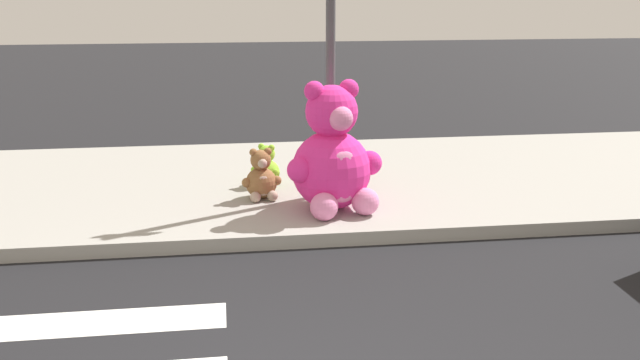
% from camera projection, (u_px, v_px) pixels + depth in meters
% --- Properties ---
extents(sidewalk, '(28.00, 4.40, 0.15)m').
position_uv_depth(sidewalk, '(244.00, 185.00, 9.22)').
color(sidewalk, '#9E9B93').
rests_on(sidewalk, ground_plane).
extents(sign_pole, '(0.56, 0.11, 3.20)m').
position_uv_depth(sign_pole, '(331.00, 51.00, 8.12)').
color(sign_pole, '#4C4C51').
rests_on(sign_pole, sidewalk).
extents(plush_pink_large, '(1.09, 1.02, 1.44)m').
position_uv_depth(plush_pink_large, '(333.00, 159.00, 7.84)').
color(plush_pink_large, '#F22D93').
rests_on(plush_pink_large, sidewalk).
extents(plush_lime, '(0.37, 0.38, 0.53)m').
position_uv_depth(plush_lime, '(266.00, 169.00, 8.88)').
color(plush_lime, '#8CD133').
rests_on(plush_lime, sidewalk).
extents(plush_red, '(0.35, 0.40, 0.52)m').
position_uv_depth(plush_red, '(332.00, 165.00, 9.09)').
color(plush_red, red).
rests_on(plush_red, sidewalk).
extents(plush_brown, '(0.46, 0.42, 0.60)m').
position_uv_depth(plush_brown, '(261.00, 179.00, 8.32)').
color(plush_brown, olive).
rests_on(plush_brown, sidewalk).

